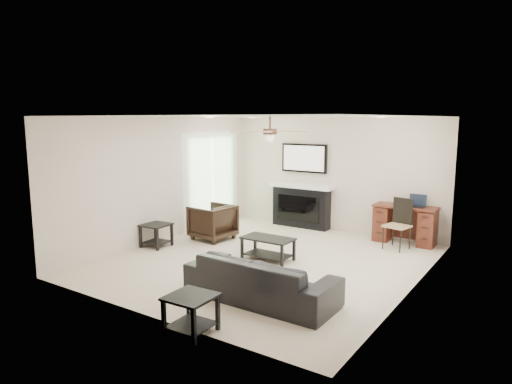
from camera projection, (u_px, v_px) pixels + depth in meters
room_shell at (278, 165)px, 7.70m from camera, size 5.50×5.54×2.52m
sofa at (261, 279)px, 6.21m from camera, size 2.12×0.84×0.62m
armchair at (212, 222)px, 9.39m from camera, size 0.85×0.83×0.72m
coffee_table at (268, 249)px, 8.03m from camera, size 0.90×0.50×0.40m
end_table_near at (191, 314)px, 5.28m from camera, size 0.54×0.54×0.45m
end_table_left at (156, 235)px, 8.85m from camera, size 0.54×0.54×0.45m
fireplace_unit at (301, 186)px, 10.36m from camera, size 1.52×0.34×1.91m
desk at (405, 224)px, 9.11m from camera, size 1.22×0.56×0.76m
desk_chair at (397, 224)px, 8.64m from camera, size 0.51×0.52×0.97m
laptop at (416, 201)px, 8.90m from camera, size 0.33×0.24×0.23m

